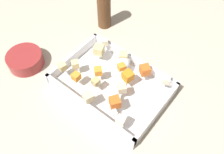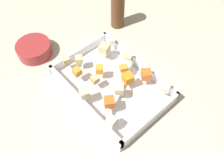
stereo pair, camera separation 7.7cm
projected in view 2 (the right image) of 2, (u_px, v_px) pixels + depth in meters
The scene contains 21 objects.
ground_plane at pixel (114, 91), 0.81m from camera, with size 4.00×4.00×0.00m, color #BCB29E.
baking_dish at pixel (112, 85), 0.81m from camera, with size 0.37×0.26×0.05m.
carrot_chunk_far_right at pixel (109, 102), 0.71m from camera, with size 0.03×0.03×0.03m, color orange.
carrot_chunk_heap_side at pixel (77, 72), 0.78m from camera, with size 0.02×0.02×0.02m, color orange.
carrot_chunk_front_center at pixel (123, 69), 0.79m from camera, with size 0.02×0.02×0.02m, color orange.
carrot_chunk_corner_se at pixel (100, 69), 0.79m from camera, with size 0.03×0.03×0.03m, color orange.
carrot_chunk_center at pixel (128, 78), 0.76m from camera, with size 0.03×0.03×0.03m, color orange.
carrot_chunk_far_left at pixel (146, 74), 0.77m from camera, with size 0.03×0.03×0.03m, color orange.
potato_chunk_near_right at pixel (85, 93), 0.73m from camera, with size 0.03×0.03×0.03m, color beige.
potato_chunk_heap_top at pixel (66, 60), 0.81m from camera, with size 0.02×0.02×0.02m, color #E0CC89.
potato_chunk_corner_nw at pixel (95, 79), 0.76m from camera, with size 0.02×0.02×0.02m, color tan.
potato_chunk_corner_sw at pixel (105, 48), 0.84m from camera, with size 0.03×0.03×0.03m, color #E0CC89.
potato_chunk_corner_ne at pixel (119, 89), 0.74m from camera, with size 0.03×0.03×0.03m, color beige.
potato_chunk_back_center at pixel (112, 41), 0.86m from camera, with size 0.02×0.02×0.02m, color beige.
potato_chunk_near_left at pixel (127, 58), 0.81m from camera, with size 0.03×0.03×0.03m, color #E0CC89.
potato_chunk_under_handle at pixel (79, 60), 0.81m from camera, with size 0.02×0.02×0.02m, color #E0CC89.
parsnip_chunk_mid_left at pixel (112, 121), 0.68m from camera, with size 0.03×0.03×0.03m, color silver.
parsnip_chunk_near_spoon at pixel (166, 88), 0.74m from camera, with size 0.02×0.02×0.02m, color beige.
serving_spoon at pixel (125, 66), 0.80m from camera, with size 0.14×0.22×0.02m.
pepper_mill at pixel (118, 7), 0.93m from camera, with size 0.05×0.05×0.21m.
small_prep_bowl at pixel (34, 49), 0.89m from camera, with size 0.13×0.13×0.05m, color maroon.
Camera 2 is at (-0.32, 0.30, 0.69)m, focal length 38.36 mm.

